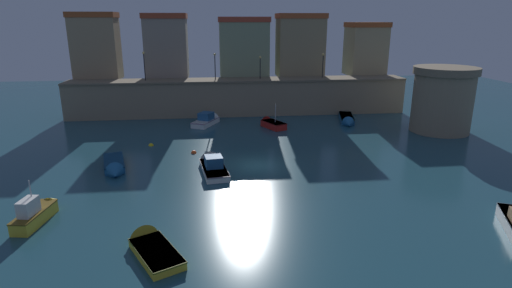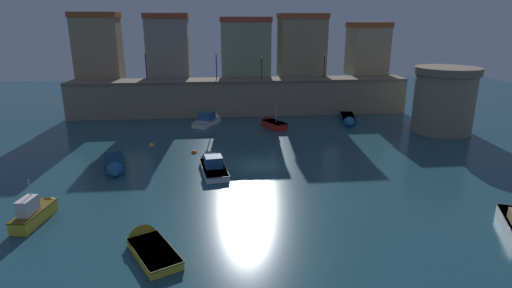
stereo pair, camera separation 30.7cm
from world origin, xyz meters
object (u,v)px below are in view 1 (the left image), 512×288
at_px(moored_boat_2, 271,124).
at_px(mooring_buoy_2, 208,162).
at_px(quay_lamp_1, 215,62).
at_px(moored_boat_1, 149,245).
at_px(moored_boat_4, 37,212).
at_px(mooring_buoy_0, 194,153).
at_px(moored_boat_7, 114,167).
at_px(quay_lamp_3, 323,61).
at_px(moored_boat_3, 212,164).
at_px(quay_lamp_2, 260,63).
at_px(moored_boat_0, 209,120).
at_px(mooring_buoy_1, 151,146).
at_px(moored_boat_6, 347,120).
at_px(quay_lamp_0, 144,62).
at_px(fortress_tower, 443,99).

height_order(moored_boat_2, mooring_buoy_2, moored_boat_2).
distance_m(quay_lamp_1, mooring_buoy_2, 20.69).
bearing_deg(moored_boat_1, moored_boat_4, 33.07).
bearing_deg(mooring_buoy_0, moored_boat_7, -148.44).
xyz_separation_m(quay_lamp_3, moored_boat_7, (-23.52, -20.74, -6.59)).
distance_m(moored_boat_3, mooring_buoy_0, 4.78).
height_order(quay_lamp_2, moored_boat_2, quay_lamp_2).
bearing_deg(moored_boat_0, mooring_buoy_1, 172.96).
height_order(quay_lamp_3, moored_boat_0, quay_lamp_3).
xyz_separation_m(moored_boat_1, moored_boat_7, (-4.65, 13.13, 0.07)).
relative_size(moored_boat_4, mooring_buoy_0, 8.80).
bearing_deg(moored_boat_1, moored_boat_6, -64.04).
relative_size(quay_lamp_3, moored_boat_6, 0.48).
xyz_separation_m(moored_boat_4, mooring_buoy_2, (10.75, 10.19, -0.61)).
height_order(quay_lamp_0, moored_boat_4, quay_lamp_0).
xyz_separation_m(fortress_tower, quay_lamp_0, (-34.26, 11.66, 3.44)).
xyz_separation_m(fortress_tower, quay_lamp_3, (-10.75, 11.66, 3.22)).
xyz_separation_m(moored_boat_7, mooring_buoy_1, (2.13, 6.95, -0.33)).
bearing_deg(moored_boat_2, quay_lamp_0, 37.96).
xyz_separation_m(moored_boat_4, mooring_buoy_0, (9.36, 12.90, -0.61)).
distance_m(fortress_tower, moored_boat_6, 11.05).
bearing_deg(moored_boat_6, mooring_buoy_2, -39.28).
bearing_deg(moored_boat_2, moored_boat_4, 114.73).
distance_m(fortress_tower, moored_boat_3, 27.91).
bearing_deg(mooring_buoy_0, moored_boat_3, -68.98).
height_order(quay_lamp_1, moored_boat_6, quay_lamp_1).
bearing_deg(quay_lamp_1, moored_boat_2, -50.18).
bearing_deg(quay_lamp_2, moored_boat_3, -107.71).
bearing_deg(moored_boat_7, fortress_tower, 90.89).
xyz_separation_m(moored_boat_1, moored_boat_6, (20.54, 27.53, 0.06)).
xyz_separation_m(fortress_tower, moored_boat_0, (-26.26, 6.69, -3.23)).
bearing_deg(moored_boat_6, fortress_tower, 73.23).
relative_size(mooring_buoy_0, mooring_buoy_1, 1.07).
bearing_deg(moored_boat_6, mooring_buoy_1, -58.56).
bearing_deg(quay_lamp_2, mooring_buoy_2, -110.01).
relative_size(moored_boat_3, moored_boat_4, 1.37).
relative_size(moored_boat_2, moored_boat_7, 0.76).
xyz_separation_m(fortress_tower, moored_boat_3, (-26.02, -9.51, -3.32)).
relative_size(moored_boat_1, moored_boat_2, 1.18).
bearing_deg(mooring_buoy_1, moored_boat_0, 56.38).
xyz_separation_m(quay_lamp_1, mooring_buoy_1, (-6.91, -13.79, -7.01)).
relative_size(quay_lamp_2, moored_boat_1, 0.57).
bearing_deg(mooring_buoy_2, quay_lamp_1, 86.71).
distance_m(moored_boat_7, mooring_buoy_2, 8.04).
bearing_deg(mooring_buoy_1, quay_lamp_3, 32.82).
distance_m(moored_boat_6, mooring_buoy_1, 24.22).
height_order(moored_boat_1, moored_boat_6, moored_boat_1).
bearing_deg(moored_boat_6, quay_lamp_2, -108.39).
xyz_separation_m(moored_boat_0, mooring_buoy_2, (-0.08, -14.47, -0.49)).
relative_size(quay_lamp_0, mooring_buoy_2, 7.25).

